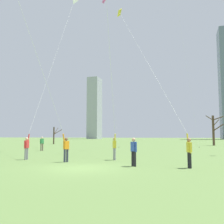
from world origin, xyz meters
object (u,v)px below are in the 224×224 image
object	(u,v)px
kite_flyer_far_back_white	(44,92)
bystander_far_off_by_trees	(42,143)
kite_flyer_foreground_left_red	(60,130)
kite_flyer_foreground_right_yellow	(169,111)
bare_tree_leftmost	(54,135)
bare_tree_center	(214,129)
kite_flyer_midfield_center_purple	(112,109)
distant_kite_high_overhead_pink	(105,13)
bystander_strolling_midfield	(134,150)

from	to	relation	value
kite_flyer_far_back_white	bystander_far_off_by_trees	distance (m)	9.42
kite_flyer_far_back_white	kite_flyer_foreground_left_red	world-z (taller)	kite_flyer_far_back_white
kite_flyer_foreground_right_yellow	bare_tree_leftmost	xyz separation A→B (m)	(-25.70, 31.27, -1.33)
bare_tree_center	kite_flyer_foreground_left_red	bearing A→B (deg)	-110.08
kite_flyer_far_back_white	bare_tree_center	size ratio (longest dim) A/B	3.61
kite_flyer_far_back_white	bare_tree_leftmost	size ratio (longest dim) A/B	5.44
kite_flyer_midfield_center_purple	distant_kite_high_overhead_pink	distance (m)	29.38
bystander_strolling_midfield	bare_tree_center	bearing A→B (deg)	77.70
bystander_strolling_midfield	distant_kite_high_overhead_pink	size ratio (longest dim) A/B	0.07
kite_flyer_foreground_right_yellow	kite_flyer_foreground_left_red	distance (m)	7.11
bystander_strolling_midfield	bare_tree_leftmost	size ratio (longest dim) A/B	0.46
kite_flyer_foreground_right_yellow	bystander_strolling_midfield	distance (m)	3.65
bare_tree_center	bystander_strolling_midfield	bearing A→B (deg)	-102.30
distant_kite_high_overhead_pink	bare_tree_leftmost	distance (m)	26.29
bare_tree_leftmost	bare_tree_center	world-z (taller)	bare_tree_center
bystander_far_off_by_trees	distant_kite_high_overhead_pink	size ratio (longest dim) A/B	0.07
kite_flyer_far_back_white	kite_flyer_foreground_left_red	distance (m)	6.51
kite_flyer_far_back_white	kite_flyer_foreground_right_yellow	world-z (taller)	kite_flyer_far_back_white
kite_flyer_midfield_center_purple	bystander_strolling_midfield	xyz separation A→B (m)	(1.81, -1.75, -2.58)
bystander_strolling_midfield	bare_tree_center	size ratio (longest dim) A/B	0.30
kite_flyer_foreground_left_red	bare_tree_center	world-z (taller)	kite_flyer_foreground_left_red
kite_flyer_foreground_left_red	distant_kite_high_overhead_pink	size ratio (longest dim) A/B	0.45
bare_tree_leftmost	bare_tree_center	size ratio (longest dim) A/B	0.66
kite_flyer_far_back_white	kite_flyer_foreground_right_yellow	xyz separation A→B (m)	(10.62, -2.56, -2.14)
bare_tree_leftmost	bare_tree_center	distance (m)	31.34
bare_tree_leftmost	bystander_strolling_midfield	bearing A→B (deg)	-54.42
kite_flyer_far_back_white	kite_flyer_midfield_center_purple	bearing A→B (deg)	-22.09
kite_flyer_midfield_center_purple	bare_tree_center	bearing A→B (deg)	74.10
distant_kite_high_overhead_pink	kite_flyer_foreground_left_red	bearing A→B (deg)	-78.84
kite_flyer_midfield_center_purple	bare_tree_center	size ratio (longest dim) A/B	3.63
kite_flyer_foreground_left_red	distant_kite_high_overhead_pink	world-z (taller)	distant_kite_high_overhead_pink
kite_flyer_far_back_white	kite_flyer_foreground_left_red	bearing A→B (deg)	-47.45
kite_flyer_foreground_right_yellow	kite_flyer_midfield_center_purple	size ratio (longest dim) A/B	0.81
bystander_strolling_midfield	bystander_far_off_by_trees	xyz separation A→B (m)	(-13.16, 11.51, 0.00)
kite_flyer_foreground_left_red	bystander_strolling_midfield	xyz separation A→B (m)	(4.93, -0.42, -1.21)
distant_kite_high_overhead_pink	bystander_strolling_midfield	bearing A→B (deg)	-68.01
kite_flyer_foreground_right_yellow	bystander_far_off_by_trees	bearing A→B (deg)	147.72
kite_flyer_foreground_left_red	bare_tree_leftmost	xyz separation A→B (m)	(-18.86, 32.83, -0.15)
kite_flyer_far_back_white	bystander_strolling_midfield	size ratio (longest dim) A/B	11.94
bystander_far_off_by_trees	bare_tree_center	size ratio (longest dim) A/B	0.30
kite_flyer_foreground_left_red	bystander_strolling_midfield	size ratio (longest dim) A/B	6.83
bare_tree_leftmost	bare_tree_center	xyz separation A→B (m)	(31.30, 1.20, 1.01)
bystander_strolling_midfield	bare_tree_center	world-z (taller)	bare_tree_center
kite_flyer_foreground_right_yellow	bystander_strolling_midfield	size ratio (longest dim) A/B	9.79
kite_flyer_foreground_right_yellow	distant_kite_high_overhead_pink	bearing A→B (deg)	117.92
bare_tree_center	kite_flyer_foreground_right_yellow	bearing A→B (deg)	-99.79
kite_flyer_far_back_white	kite_flyer_midfield_center_purple	size ratio (longest dim) A/B	0.99
bystander_strolling_midfield	bare_tree_leftmost	xyz separation A→B (m)	(-23.79, 33.26, 1.06)
kite_flyer_midfield_center_purple	bare_tree_leftmost	distance (m)	38.45
kite_flyer_foreground_left_red	distant_kite_high_overhead_pink	xyz separation A→B (m)	(-4.55, 23.04, 19.62)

